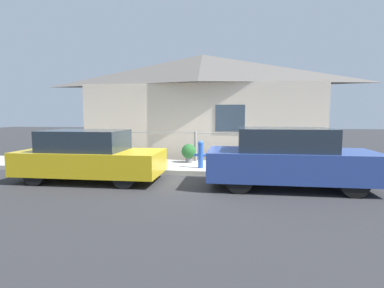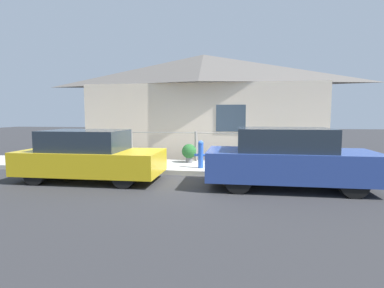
{
  "view_description": "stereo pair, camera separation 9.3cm",
  "coord_description": "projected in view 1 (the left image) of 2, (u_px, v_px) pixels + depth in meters",
  "views": [
    {
      "loc": [
        1.45,
        -8.49,
        1.79
      ],
      "look_at": [
        0.12,
        0.3,
        0.9
      ],
      "focal_mm": 28.0,
      "sensor_mm": 36.0,
      "label": 1
    },
    {
      "loc": [
        1.54,
        -8.48,
        1.79
      ],
      "look_at": [
        0.12,
        0.3,
        0.9
      ],
      "focal_mm": 28.0,
      "sensor_mm": 36.0,
      "label": 2
    }
  ],
  "objects": [
    {
      "name": "potted_plant_near_hydrant",
      "position": [
        189.0,
        152.0,
        10.22
      ],
      "size": [
        0.5,
        0.5,
        0.64
      ],
      "color": "slate",
      "rests_on": "sidewalk"
    },
    {
      "name": "potted_plant_corner",
      "position": [
        270.0,
        153.0,
        9.99
      ],
      "size": [
        0.53,
        0.53,
        0.65
      ],
      "color": "#9E5638",
      "rests_on": "sidewalk"
    },
    {
      "name": "fire_hydrant",
      "position": [
        201.0,
        154.0,
        9.18
      ],
      "size": [
        0.38,
        0.17,
        0.84
      ],
      "color": "blue",
      "rests_on": "sidewalk"
    },
    {
      "name": "house",
      "position": [
        202.0,
        76.0,
        12.18
      ],
      "size": [
        9.82,
        2.23,
        4.21
      ],
      "color": "beige",
      "rests_on": "ground_plane"
    },
    {
      "name": "car_left",
      "position": [
        90.0,
        156.0,
        8.01
      ],
      "size": [
        3.8,
        1.67,
        1.36
      ],
      "rotation": [
        0.0,
        0.0,
        0.02
      ],
      "color": "gold",
      "rests_on": "ground_plane"
    },
    {
      "name": "car_right",
      "position": [
        288.0,
        158.0,
        7.24
      ],
      "size": [
        3.96,
        1.67,
        1.46
      ],
      "rotation": [
        0.0,
        0.0,
        0.01
      ],
      "color": "#2D4793",
      "rests_on": "ground_plane"
    },
    {
      "name": "fence",
      "position": [
        195.0,
        145.0,
        10.55
      ],
      "size": [
        4.9,
        0.1,
        1.05
      ],
      "color": "gray",
      "rests_on": "sidewalk"
    },
    {
      "name": "potted_plant_by_fence",
      "position": [
        120.0,
        154.0,
        10.26
      ],
      "size": [
        0.4,
        0.4,
        0.55
      ],
      "color": "brown",
      "rests_on": "sidewalk"
    },
    {
      "name": "sidewalk",
      "position": [
        192.0,
        167.0,
        9.75
      ],
      "size": [
        24.0,
        2.05,
        0.14
      ],
      "color": "#B2AFA8",
      "rests_on": "ground_plane"
    },
    {
      "name": "ground_plane",
      "position": [
        186.0,
        176.0,
        8.75
      ],
      "size": [
        60.0,
        60.0,
        0.0
      ],
      "primitive_type": "plane",
      "color": "#2D2D30"
    }
  ]
}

